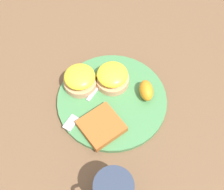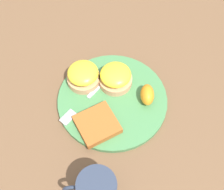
{
  "view_description": "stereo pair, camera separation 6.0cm",
  "coord_description": "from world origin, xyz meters",
  "px_view_note": "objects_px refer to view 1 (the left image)",
  "views": [
    {
      "loc": [
        0.06,
        0.41,
        0.74
      ],
      "look_at": [
        0.0,
        0.0,
        0.03
      ],
      "focal_mm": 50.0,
      "sensor_mm": 36.0,
      "label": 1
    },
    {
      "loc": [
        -0.0,
        0.42,
        0.74
      ],
      "look_at": [
        0.0,
        0.0,
        0.03
      ],
      "focal_mm": 50.0,
      "sensor_mm": 36.0,
      "label": 2
    }
  ],
  "objects_px": {
    "orange_wedge": "(147,92)",
    "fork": "(86,103)",
    "hashbrown_patty": "(101,126)",
    "sandwich_benedict_left": "(112,77)",
    "sandwich_benedict_right": "(80,79)"
  },
  "relations": [
    {
      "from": "fork",
      "to": "sandwich_benedict_left",
      "type": "bearing_deg",
      "value": -144.54
    },
    {
      "from": "sandwich_benedict_right",
      "to": "fork",
      "type": "relative_size",
      "value": 0.53
    },
    {
      "from": "sandwich_benedict_left",
      "to": "sandwich_benedict_right",
      "type": "distance_m",
      "value": 0.09
    },
    {
      "from": "hashbrown_patty",
      "to": "orange_wedge",
      "type": "bearing_deg",
      "value": -149.68
    },
    {
      "from": "orange_wedge",
      "to": "fork",
      "type": "relative_size",
      "value": 0.35
    },
    {
      "from": "orange_wedge",
      "to": "fork",
      "type": "height_order",
      "value": "orange_wedge"
    },
    {
      "from": "hashbrown_patty",
      "to": "fork",
      "type": "xyz_separation_m",
      "value": [
        0.03,
        -0.08,
        -0.01
      ]
    },
    {
      "from": "sandwich_benedict_left",
      "to": "sandwich_benedict_right",
      "type": "xyz_separation_m",
      "value": [
        0.09,
        -0.01,
        0.0
      ]
    },
    {
      "from": "sandwich_benedict_right",
      "to": "fork",
      "type": "bearing_deg",
      "value": 97.69
    },
    {
      "from": "orange_wedge",
      "to": "fork",
      "type": "distance_m",
      "value": 0.16
    },
    {
      "from": "sandwich_benedict_right",
      "to": "sandwich_benedict_left",
      "type": "bearing_deg",
      "value": 176.54
    },
    {
      "from": "orange_wedge",
      "to": "sandwich_benedict_right",
      "type": "bearing_deg",
      "value": -19.82
    },
    {
      "from": "hashbrown_patty",
      "to": "orange_wedge",
      "type": "relative_size",
      "value": 1.62
    },
    {
      "from": "hashbrown_patty",
      "to": "sandwich_benedict_left",
      "type": "bearing_deg",
      "value": -109.52
    },
    {
      "from": "sandwich_benedict_right",
      "to": "hashbrown_patty",
      "type": "relative_size",
      "value": 0.94
    }
  ]
}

